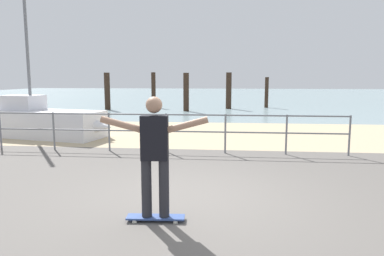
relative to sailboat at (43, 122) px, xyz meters
The scene contains 12 objects.
ground_plane 8.68m from the sailboat, 49.99° to the right, with size 24.00×10.00×0.04m, color #605B56.
beach_strip 5.76m from the sailboat, 13.75° to the left, with size 24.00×6.00×0.04m, color tan.
sea_surface 29.89m from the sailboat, 79.26° to the left, with size 72.00×50.00×0.04m, color #849EA3.
railing_fence 4.26m from the sailboat, 28.56° to the right, with size 10.95×0.05×1.05m.
sailboat is the anchor object (origin of this frame).
skateboard 8.41m from the sailboat, 52.04° to the right, with size 0.81×0.25×0.08m.
skateboarder 8.42m from the sailboat, 52.04° to the right, with size 1.45×0.22×1.65m.
groyne_post_0 10.40m from the sailboat, 97.34° to the left, with size 0.35×0.35×2.29m, color #332319.
groyne_post_1 12.36m from the sailboat, 84.56° to the left, with size 0.28×0.28×2.34m, color #332319.
groyne_post_2 10.40m from the sailboat, 69.33° to the left, with size 0.33×0.33×2.27m, color #332319.
groyne_post_3 13.19m from the sailboat, 62.14° to the left, with size 0.35×0.35×2.31m, color #332319.
groyne_post_4 15.46m from the sailboat, 55.94° to the left, with size 0.25×0.25×2.02m, color #332319.
Camera 1 is at (0.57, -5.62, 1.98)m, focal length 33.44 mm.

